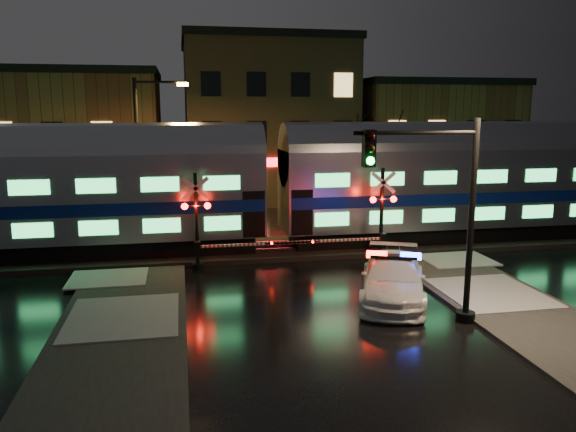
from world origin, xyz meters
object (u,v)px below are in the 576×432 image
(crossing_signal_left, at_px, (205,231))
(crossing_signal_right, at_px, (374,224))
(police_car, at_px, (393,279))
(streetlight, at_px, (143,148))
(traffic_light, at_px, (442,218))

(crossing_signal_left, bearing_deg, crossing_signal_right, 0.01)
(police_car, distance_m, crossing_signal_left, 8.18)
(police_car, xyz_separation_m, crossing_signal_left, (-6.39, 5.03, 0.93))
(crossing_signal_right, bearing_deg, crossing_signal_left, -179.99)
(crossing_signal_right, bearing_deg, police_car, -101.78)
(police_car, height_order, crossing_signal_left, crossing_signal_left)
(police_car, xyz_separation_m, streetlight, (-9.18, 11.72, 4.00))
(police_car, bearing_deg, crossing_signal_left, 163.01)
(traffic_light, distance_m, streetlight, 17.25)
(streetlight, bearing_deg, crossing_signal_left, -67.34)
(police_car, distance_m, crossing_signal_right, 5.22)
(traffic_light, bearing_deg, crossing_signal_left, 145.92)
(traffic_light, relative_size, streetlight, 0.78)
(traffic_light, bearing_deg, streetlight, 137.61)
(police_car, relative_size, streetlight, 0.70)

